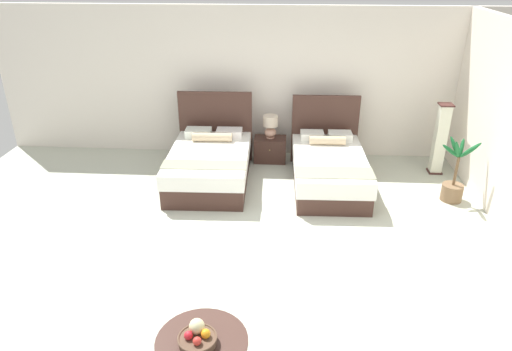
% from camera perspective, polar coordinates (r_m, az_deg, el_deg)
% --- Properties ---
extents(ground_plane, '(10.39, 10.11, 0.02)m').
position_cam_1_polar(ground_plane, '(6.44, 0.86, -8.28)').
color(ground_plane, beige).
extents(wall_back, '(10.39, 0.12, 2.75)m').
position_cam_1_polar(wall_back, '(8.88, 2.06, 11.20)').
color(wall_back, white).
rests_on(wall_back, ground).
extents(bed_near_window, '(1.38, 2.07, 1.32)m').
position_cam_1_polar(bed_near_window, '(8.01, -5.62, 1.50)').
color(bed_near_window, '#412921').
rests_on(bed_near_window, ground).
extents(bed_near_corner, '(1.25, 2.13, 1.28)m').
position_cam_1_polar(bed_near_corner, '(7.95, 8.82, 1.02)').
color(bed_near_corner, '#412921').
rests_on(bed_near_corner, ground).
extents(nightstand, '(0.59, 0.42, 0.46)m').
position_cam_1_polar(nightstand, '(8.81, 1.72, 3.20)').
color(nightstand, '#412921').
rests_on(nightstand, ground).
extents(table_lamp, '(0.27, 0.27, 0.43)m').
position_cam_1_polar(table_lamp, '(8.66, 1.77, 6.13)').
color(table_lamp, tan).
rests_on(table_lamp, nightstand).
extents(coffee_table, '(0.84, 0.84, 0.42)m').
position_cam_1_polar(coffee_table, '(4.56, -6.56, -20.16)').
color(coffee_table, '#412921').
rests_on(coffee_table, ground).
extents(fruit_bowl, '(0.36, 0.36, 0.21)m').
position_cam_1_polar(fruit_bowl, '(4.43, -7.15, -18.94)').
color(fruit_bowl, brown).
rests_on(fruit_bowl, coffee_table).
extents(floor_lamp_corner, '(0.23, 0.23, 1.27)m').
position_cam_1_polar(floor_lamp_corner, '(8.78, 21.48, 4.13)').
color(floor_lamp_corner, '#442420').
rests_on(floor_lamp_corner, ground).
extents(potted_palm, '(0.61, 0.43, 1.09)m').
position_cam_1_polar(potted_palm, '(7.98, 22.92, -0.88)').
color(potted_palm, brown).
rests_on(potted_palm, ground).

